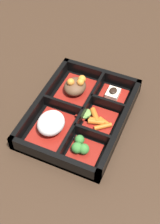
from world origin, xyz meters
TOP-DOWN VIEW (x-y plane):
  - ground_plane at (0.00, 0.00)m, footprint 3.00×3.00m
  - bento_base at (0.00, 0.00)m, footprint 0.33×0.24m
  - bento_rim at (-0.00, -0.00)m, footprint 0.33×0.24m
  - bowl_rice at (-0.07, 0.05)m, footprint 0.13×0.09m
  - bowl_stew at (0.07, 0.05)m, footprint 0.13×0.09m
  - bowl_greens at (-0.10, -0.05)m, footprint 0.07×0.08m
  - bowl_carrots at (-0.00, -0.06)m, footprint 0.09×0.08m
  - bowl_tofu at (0.10, -0.06)m, footprint 0.07×0.08m
  - bowl_pickles at (0.01, -0.01)m, footprint 0.04×0.04m

SIDE VIEW (x-z plane):
  - ground_plane at x=0.00m, z-range 0.00..0.00m
  - bento_base at x=0.00m, z-range 0.00..0.01m
  - bowl_pickles at x=0.01m, z-range 0.01..0.02m
  - bowl_carrots at x=0.00m, z-range 0.01..0.03m
  - bowl_tofu at x=0.10m, z-range 0.00..0.03m
  - bento_rim at x=0.00m, z-range 0.00..0.04m
  - bowl_greens at x=-0.10m, z-range 0.01..0.04m
  - bowl_stew at x=0.07m, z-range 0.00..0.06m
  - bowl_rice at x=-0.07m, z-range 0.01..0.06m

